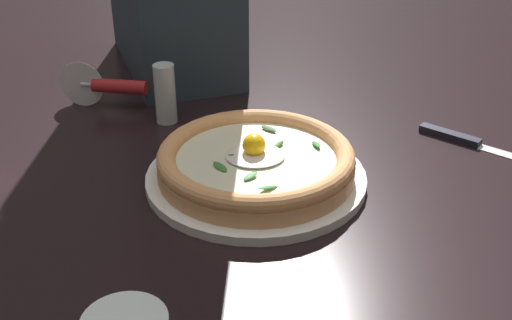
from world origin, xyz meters
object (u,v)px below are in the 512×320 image
Objects in this scene: pizza_cutter at (108,86)px; pepper_shaker at (165,94)px; table_knife at (477,144)px; pizza at (256,160)px.

pizza_cutter is 1.57× the size of pepper_shaker.
pizza_cutter is 0.57m from table_knife.
pizza_cutter is at bearing 149.21° from pepper_shaker.
pizza is at bearing -55.18° from pepper_shaker.
pepper_shaker is (-0.13, 0.19, 0.01)m from pizza.
pizza is 1.74× the size of pizza_cutter.
table_knife is 2.18× the size of pepper_shaker.
pizza_cutter reaches higher than table_knife.
pizza is at bearing -164.57° from table_knife.
pizza is 1.26× the size of table_knife.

